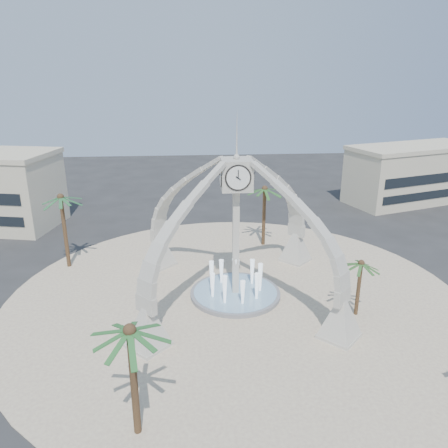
{
  "coord_description": "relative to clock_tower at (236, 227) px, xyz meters",
  "views": [
    {
      "loc": [
        -3.77,
        -34.45,
        18.89
      ],
      "look_at": [
        -0.85,
        2.0,
        6.11
      ],
      "focal_mm": 35.0,
      "sensor_mm": 36.0,
      "label": 1
    }
  ],
  "objects": [
    {
      "name": "fountain",
      "position": [
        0.0,
        0.0,
        -6.2
      ],
      "size": [
        8.0,
        8.0,
        3.62
      ],
      "color": "gray",
      "rests_on": "ground"
    },
    {
      "name": "palm_west",
      "position": [
        -16.35,
        7.52,
        0.78
      ],
      "size": [
        4.39,
        4.39,
        8.2
      ],
      "rotation": [
        0.0,
        0.0,
        -0.05
      ],
      "color": "brown",
      "rests_on": "ground"
    },
    {
      "name": "clock_tower",
      "position": [
        0.0,
        0.0,
        0.0
      ],
      "size": [
        17.94,
        17.94,
        16.3
      ],
      "color": "beige",
      "rests_on": "ground"
    },
    {
      "name": "palm_south",
      "position": [
        -7.01,
        -15.1,
        -0.04
      ],
      "size": [
        4.71,
        4.71,
        7.37
      ],
      "rotation": [
        0.0,
        0.0,
        0.08
      ],
      "color": "brown",
      "rests_on": "ground"
    },
    {
      "name": "palm_north",
      "position": [
        4.47,
        11.86,
        0.08
      ],
      "size": [
        4.83,
        4.83,
        7.47
      ],
      "rotation": [
        0.0,
        0.0,
        -0.18
      ],
      "color": "brown",
      "rests_on": "ground"
    },
    {
      "name": "building_ne",
      "position": [
        30.0,
        28.0,
        -2.18
      ],
      "size": [
        21.87,
        14.17,
        8.6
      ],
      "rotation": [
        0.0,
        0.0,
        0.31
      ],
      "color": "beige",
      "rests_on": "ground"
    },
    {
      "name": "plaza",
      "position": [
        0.0,
        0.0,
        -6.46
      ],
      "size": [
        40.0,
        40.0,
        0.06
      ],
      "primitive_type": "cylinder",
      "color": "beige",
      "rests_on": "ground"
    },
    {
      "name": "palm_east",
      "position": [
        9.55,
        -3.97,
        -1.92
      ],
      "size": [
        3.53,
        3.53,
        5.25
      ],
      "rotation": [
        0.0,
        0.0,
        0.08
      ],
      "color": "brown",
      "rests_on": "ground"
    },
    {
      "name": "ground",
      "position": [
        0.0,
        0.0,
        -6.49
      ],
      "size": [
        140.0,
        140.0,
        0.0
      ],
      "primitive_type": "plane",
      "color": "#282828",
      "rests_on": "ground"
    }
  ]
}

